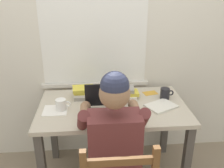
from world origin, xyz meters
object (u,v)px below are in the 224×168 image
at_px(desk, 113,117).
at_px(coffee_mug_white, 61,105).
at_px(seated_person, 113,142).
at_px(landscape_photo_print, 150,93).
at_px(book_stack_side, 127,92).
at_px(laptop, 106,107).
at_px(coffee_mug_dark, 165,94).
at_px(book_stack_main, 84,93).
at_px(computer_mouse, 141,115).

height_order(desk, coffee_mug_white, coffee_mug_white).
relative_size(desk, seated_person, 1.00).
bearing_deg(landscape_photo_print, book_stack_side, -178.45).
bearing_deg(laptop, desk, 63.44).
height_order(coffee_mug_dark, book_stack_side, coffee_mug_dark).
bearing_deg(coffee_mug_white, coffee_mug_dark, 8.83).
xyz_separation_m(desk, book_stack_main, (-0.25, 0.17, 0.16)).
distance_m(book_stack_main, book_stack_side, 0.39).
height_order(laptop, coffee_mug_dark, laptop).
bearing_deg(seated_person, computer_mouse, 42.96).
distance_m(desk, seated_person, 0.44).
xyz_separation_m(seated_person, book_stack_side, (0.18, 0.60, 0.10)).
bearing_deg(coffee_mug_white, computer_mouse, -15.29).
bearing_deg(computer_mouse, coffee_mug_white, 164.71).
relative_size(seated_person, book_stack_main, 6.09).
distance_m(desk, book_stack_side, 0.27).
xyz_separation_m(computer_mouse, landscape_photo_print, (0.17, 0.43, -0.02)).
distance_m(computer_mouse, landscape_photo_print, 0.47).
height_order(coffee_mug_dark, landscape_photo_print, coffee_mug_dark).
relative_size(coffee_mug_dark, book_stack_main, 0.59).
xyz_separation_m(coffee_mug_dark, book_stack_main, (-0.72, 0.07, 0.00)).
height_order(seated_person, laptop, seated_person).
bearing_deg(book_stack_main, book_stack_side, -0.47).
height_order(computer_mouse, coffee_mug_white, coffee_mug_white).
height_order(coffee_mug_dark, book_stack_main, book_stack_main).
xyz_separation_m(seated_person, coffee_mug_white, (-0.39, 0.39, 0.10)).
height_order(book_stack_side, landscape_photo_print, book_stack_side).
height_order(desk, laptop, laptop).
bearing_deg(laptop, computer_mouse, -17.39).
distance_m(coffee_mug_white, landscape_photo_print, 0.84).
bearing_deg(coffee_mug_dark, desk, -168.47).
xyz_separation_m(desk, computer_mouse, (0.20, -0.21, 0.13)).
relative_size(desk, laptop, 3.79).
distance_m(laptop, computer_mouse, 0.28).
distance_m(seated_person, book_stack_side, 0.63).
relative_size(book_stack_side, landscape_photo_print, 1.49).
bearing_deg(landscape_photo_print, book_stack_main, 172.29).
distance_m(desk, landscape_photo_print, 0.45).
bearing_deg(computer_mouse, book_stack_main, 139.87).
relative_size(computer_mouse, book_stack_main, 0.49).
xyz_separation_m(computer_mouse, coffee_mug_white, (-0.63, 0.17, 0.03)).
height_order(book_stack_main, book_stack_side, book_stack_main).
distance_m(book_stack_side, landscape_photo_print, 0.24).
bearing_deg(book_stack_side, coffee_mug_dark, -11.04).
height_order(desk, book_stack_main, book_stack_main).
height_order(desk, coffee_mug_dark, coffee_mug_dark).
height_order(coffee_mug_white, book_stack_side, coffee_mug_white).
distance_m(seated_person, book_stack_main, 0.65).
xyz_separation_m(laptop, coffee_mug_white, (-0.36, 0.09, -0.01)).
height_order(desk, book_stack_side, book_stack_side).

